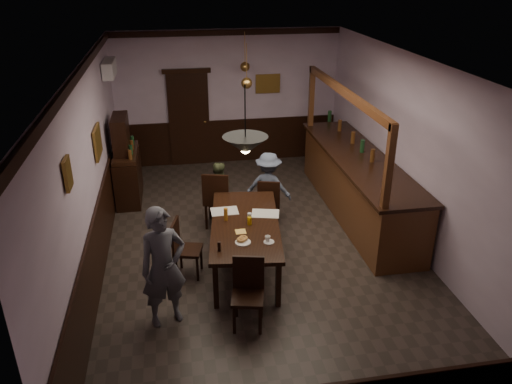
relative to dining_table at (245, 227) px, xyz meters
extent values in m
cube|color=#2D2621|center=(0.31, 0.51, -0.69)|extent=(5.00, 8.00, 0.01)
cube|color=white|center=(0.31, 0.51, 2.31)|extent=(5.00, 8.00, 0.01)
cube|color=#BBA3BE|center=(0.31, 4.51, 0.81)|extent=(5.00, 0.01, 3.00)
cube|color=#BBA3BE|center=(0.31, -3.49, 0.81)|extent=(5.00, 0.01, 3.00)
cube|color=#BBA3BE|center=(-2.19, 0.51, 0.81)|extent=(0.01, 8.00, 3.00)
cube|color=#BBA3BE|center=(2.81, 0.51, 0.81)|extent=(0.01, 8.00, 3.00)
cube|color=black|center=(0.00, 0.00, 0.03)|extent=(1.28, 2.31, 0.06)
cube|color=black|center=(-0.55, -0.96, -0.34)|extent=(0.07, 0.07, 0.69)
cube|color=black|center=(0.28, -1.07, -0.34)|extent=(0.07, 0.07, 0.69)
cube|color=black|center=(-0.28, 1.07, -0.34)|extent=(0.07, 0.07, 0.69)
cube|color=black|center=(0.55, 0.96, -0.34)|extent=(0.07, 0.07, 0.69)
cube|color=black|center=(-0.27, 1.40, -0.20)|extent=(0.56, 0.56, 0.05)
cube|color=black|center=(-0.33, 1.20, 0.09)|extent=(0.45, 0.16, 0.54)
cube|color=black|center=(-0.04, 1.52, -0.45)|extent=(0.04, 0.04, 0.47)
cube|color=black|center=(-0.40, 1.62, -0.45)|extent=(0.04, 0.04, 0.47)
cube|color=black|center=(-0.14, 1.17, -0.45)|extent=(0.04, 0.04, 0.47)
cube|color=black|center=(-0.50, 1.27, -0.45)|extent=(0.04, 0.04, 0.47)
cube|color=black|center=(0.62, 1.28, -0.27)|extent=(0.47, 0.47, 0.05)
cube|color=black|center=(0.58, 1.11, -0.02)|extent=(0.38, 0.13, 0.46)
cube|color=black|center=(0.81, 1.39, -0.49)|extent=(0.04, 0.04, 0.40)
cube|color=black|center=(0.51, 1.47, -0.49)|extent=(0.04, 0.04, 0.40)
cube|color=black|center=(0.73, 1.09, -0.49)|extent=(0.04, 0.04, 0.40)
cube|color=black|center=(0.43, 1.17, -0.49)|extent=(0.04, 0.04, 0.40)
cube|color=black|center=(-0.18, -1.39, -0.25)|extent=(0.48, 0.48, 0.05)
cube|color=black|center=(-0.14, -1.21, 0.01)|extent=(0.40, 0.13, 0.48)
cube|color=black|center=(-0.38, -1.51, -0.48)|extent=(0.04, 0.04, 0.41)
cube|color=black|center=(-0.06, -1.58, -0.48)|extent=(0.04, 0.04, 0.41)
cube|color=black|center=(-0.30, -1.19, -0.48)|extent=(0.04, 0.04, 0.41)
cube|color=black|center=(0.01, -1.26, -0.48)|extent=(0.04, 0.04, 0.41)
cube|color=black|center=(-0.87, -0.09, -0.27)|extent=(0.47, 0.47, 0.05)
cube|color=black|center=(-1.04, -0.05, -0.02)|extent=(0.13, 0.38, 0.46)
cube|color=black|center=(-0.76, -0.28, -0.49)|extent=(0.04, 0.04, 0.40)
cube|color=black|center=(-0.68, 0.02, -0.49)|extent=(0.04, 0.04, 0.40)
cube|color=black|center=(-1.06, -0.20, -0.49)|extent=(0.04, 0.04, 0.40)
cube|color=black|center=(-0.98, 0.10, -0.49)|extent=(0.04, 0.04, 0.40)
imported|color=#575863|center=(-1.20, -1.10, 0.13)|extent=(0.69, 0.57, 1.63)
imported|color=#495130|center=(-0.25, 1.60, -0.13)|extent=(0.54, 0.42, 1.11)
imported|color=slate|center=(0.65, 1.48, -0.05)|extent=(0.94, 0.76, 1.27)
cube|color=silver|center=(-0.26, 0.42, 0.07)|extent=(0.42, 0.30, 0.01)
cube|color=silver|center=(0.35, 0.24, 0.07)|extent=(0.48, 0.39, 0.01)
cube|color=#FFC85D|center=(-0.10, -0.25, 0.07)|extent=(0.17, 0.17, 0.00)
cylinder|color=white|center=(0.24, -0.62, 0.07)|extent=(0.15, 0.15, 0.01)
imported|color=white|center=(0.23, -0.60, 0.11)|extent=(0.09, 0.09, 0.07)
cylinder|color=white|center=(-0.12, -0.57, 0.07)|extent=(0.22, 0.22, 0.01)
torus|color=#C68C47|center=(-0.14, -0.54, 0.10)|extent=(0.13, 0.13, 0.04)
torus|color=#C68C47|center=(-0.10, -0.50, 0.10)|extent=(0.13, 0.13, 0.04)
cylinder|color=yellow|center=(0.06, -0.06, 0.12)|extent=(0.07, 0.07, 0.12)
cylinder|color=#BF721E|center=(-0.27, 0.13, 0.16)|extent=(0.06, 0.06, 0.20)
cylinder|color=silver|center=(0.07, 0.01, 0.14)|extent=(0.06, 0.06, 0.15)
cylinder|color=black|center=(-0.46, -0.73, 0.13)|extent=(0.04, 0.04, 0.14)
cube|color=black|center=(-1.89, 2.79, -0.23)|extent=(0.45, 1.27, 0.91)
cube|color=black|center=(-1.89, 2.79, 0.27)|extent=(0.44, 1.23, 0.07)
cube|color=black|center=(-1.94, 2.79, 0.63)|extent=(0.27, 0.82, 0.73)
cube|color=#522716|center=(2.31, 1.43, -0.15)|extent=(0.88, 4.12, 1.08)
cube|color=black|center=(2.29, 1.43, 0.41)|extent=(0.98, 4.22, 0.06)
cube|color=#522716|center=(1.92, 1.43, 1.62)|extent=(0.10, 4.02, 0.12)
cube|color=#522716|center=(1.92, -0.54, 1.03)|extent=(0.10, 0.10, 1.28)
cube|color=#522716|center=(1.92, 3.39, 1.03)|extent=(0.10, 0.10, 1.28)
cube|color=black|center=(-0.59, 4.46, 0.36)|extent=(0.90, 0.06, 2.10)
cube|color=white|center=(-2.07, 3.41, 1.76)|extent=(0.20, 0.85, 0.30)
cube|color=olive|center=(-2.15, -1.09, 1.46)|extent=(0.04, 0.28, 0.36)
cube|color=olive|center=(-2.15, 1.31, 1.01)|extent=(0.04, 0.62, 0.48)
cube|color=olive|center=(1.21, 4.47, 1.11)|extent=(0.55, 0.04, 0.42)
cylinder|color=black|center=(-0.10, -0.79, 1.94)|extent=(0.02, 0.02, 0.74)
cone|color=black|center=(-0.10, -0.79, 1.57)|extent=(0.56, 0.56, 0.22)
sphere|color=#FFD88C|center=(-0.10, -0.79, 1.52)|extent=(0.12, 0.12, 0.12)
cylinder|color=#BF8C3F|center=(0.41, 2.39, 1.96)|extent=(0.02, 0.02, 0.70)
cone|color=#BF8C3F|center=(0.41, 2.39, 1.61)|extent=(0.20, 0.20, 0.22)
sphere|color=#FFD88C|center=(0.41, 2.39, 1.56)|extent=(0.12, 0.12, 0.12)
cylinder|color=#BF8C3F|center=(0.61, 3.91, 1.96)|extent=(0.02, 0.02, 0.70)
cone|color=#BF8C3F|center=(0.61, 3.91, 1.61)|extent=(0.20, 0.20, 0.22)
sphere|color=#FFD88C|center=(0.61, 3.91, 1.56)|extent=(0.12, 0.12, 0.12)
camera|label=1|loc=(-0.96, -6.49, 3.61)|focal=35.00mm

